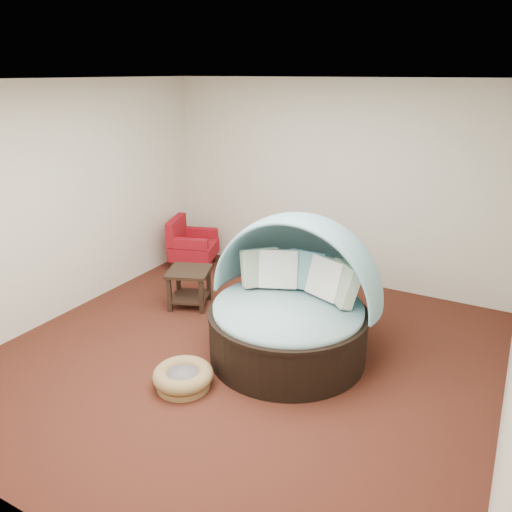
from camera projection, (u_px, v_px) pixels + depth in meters
The scene contains 9 objects.
floor at pixel (245, 355), 5.36m from camera, with size 5.00×5.00×0.00m, color #441F13.
wall_back at pixel (334, 184), 6.93m from camera, with size 5.00×5.00×0.00m, color beige.
wall_front at pixel (22, 348), 2.82m from camera, with size 5.00×5.00×0.00m, color beige.
wall_left at pixel (64, 201), 6.00m from camera, with size 5.00×5.00×0.00m, color beige.
ceiling at pixel (242, 80), 4.39m from camera, with size 5.00×5.00×0.00m, color white.
canopy_daybed at pixel (292, 293), 5.19m from camera, with size 1.81×1.69×1.53m.
pet_basket at pixel (183, 377), 4.80m from camera, with size 0.77×0.77×0.20m.
red_armchair at pixel (190, 244), 7.70m from camera, with size 0.84×0.84×0.77m.
side_table at pixel (189, 283), 6.40m from camera, with size 0.67×0.67×0.50m.
Camera 1 is at (2.35, -4.02, 2.87)m, focal length 35.00 mm.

